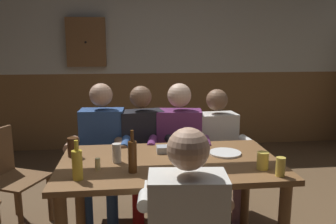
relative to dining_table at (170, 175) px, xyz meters
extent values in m
cube|color=beige|center=(0.00, 2.97, 1.09)|extent=(6.42, 0.12, 1.19)
cube|color=brown|center=(0.00, 2.97, -0.08)|extent=(6.42, 0.12, 1.16)
cube|color=brown|center=(0.00, 0.00, 0.09)|extent=(1.59, 0.92, 0.04)
cylinder|color=brown|center=(-0.72, 0.38, -0.29)|extent=(0.08, 0.08, 0.74)
cylinder|color=brown|center=(0.72, 0.38, -0.29)|extent=(0.08, 0.08, 0.74)
cube|color=#2D4C84|center=(-0.54, 0.76, 0.08)|extent=(0.41, 0.25, 0.56)
sphere|color=tan|center=(-0.54, 0.76, 0.49)|extent=(0.21, 0.21, 0.21)
cylinder|color=#2D4C84|center=(-0.44, 0.62, -0.18)|extent=(0.16, 0.39, 0.13)
cylinder|color=#2D4C84|center=(-0.65, 0.63, -0.18)|extent=(0.16, 0.39, 0.13)
cylinder|color=#2D4C84|center=(-0.45, 0.43, -0.45)|extent=(0.10, 0.10, 0.42)
cylinder|color=#2D4C84|center=(-0.67, 0.44, -0.45)|extent=(0.10, 0.10, 0.42)
cylinder|color=#2D4C84|center=(-0.33, 0.50, 0.11)|extent=(0.10, 0.28, 0.08)
cylinder|color=tan|center=(-0.78, 0.53, 0.11)|extent=(0.10, 0.28, 0.08)
cube|color=black|center=(-0.18, 0.76, 0.07)|extent=(0.42, 0.27, 0.54)
sphere|color=brown|center=(-0.18, 0.76, 0.47)|extent=(0.20, 0.20, 0.20)
cylinder|color=#AD1919|center=(-0.05, 0.63, -0.18)|extent=(0.20, 0.43, 0.13)
cylinder|color=#AD1919|center=(-0.26, 0.59, -0.18)|extent=(0.20, 0.43, 0.13)
cylinder|color=#AD1919|center=(-0.01, 0.42, -0.45)|extent=(0.10, 0.10, 0.42)
cylinder|color=#AD1919|center=(-0.23, 0.39, -0.45)|extent=(0.10, 0.10, 0.42)
cylinder|color=black|center=(0.09, 0.56, 0.10)|extent=(0.12, 0.29, 0.08)
cylinder|color=brown|center=(-0.36, 0.48, 0.10)|extent=(0.12, 0.29, 0.08)
cube|color=#6B2D66|center=(0.18, 0.76, 0.07)|extent=(0.44, 0.30, 0.54)
sphere|color=beige|center=(0.18, 0.76, 0.48)|extent=(0.22, 0.22, 0.22)
cylinder|color=black|center=(0.27, 0.62, -0.18)|extent=(0.18, 0.40, 0.13)
cylinder|color=black|center=(0.05, 0.65, -0.18)|extent=(0.18, 0.40, 0.13)
cylinder|color=black|center=(0.25, 0.43, -0.45)|extent=(0.10, 0.10, 0.42)
cylinder|color=black|center=(0.02, 0.46, -0.45)|extent=(0.10, 0.10, 0.42)
cylinder|color=#6B2D66|center=(0.38, 0.47, 0.09)|extent=(0.12, 0.29, 0.08)
cylinder|color=#6B2D66|center=(-0.09, 0.54, 0.09)|extent=(0.12, 0.29, 0.08)
cube|color=silver|center=(0.54, 0.76, 0.05)|extent=(0.40, 0.25, 0.50)
sphere|color=brown|center=(0.54, 0.76, 0.43)|extent=(0.20, 0.20, 0.20)
cylinder|color=#B78493|center=(0.65, 0.62, -0.18)|extent=(0.16, 0.41, 0.13)
cylinder|color=#B78493|center=(0.44, 0.61, -0.18)|extent=(0.16, 0.41, 0.13)
cylinder|color=#B78493|center=(0.67, 0.42, -0.45)|extent=(0.10, 0.10, 0.42)
cylinder|color=#B78493|center=(0.46, 0.41, -0.45)|extent=(0.10, 0.10, 0.42)
cylinder|color=silver|center=(0.78, 0.53, 0.07)|extent=(0.10, 0.29, 0.08)
cylinder|color=silver|center=(0.34, 0.49, 0.07)|extent=(0.10, 0.29, 0.08)
cube|color=silver|center=(0.00, -0.76, 0.05)|extent=(0.42, 0.27, 0.50)
sphere|color=tan|center=(0.00, -0.76, 0.44)|extent=(0.22, 0.22, 0.22)
cylinder|color=silver|center=(-0.20, -0.48, 0.08)|extent=(0.11, 0.29, 0.08)
cylinder|color=tan|center=(0.25, -0.53, 0.08)|extent=(0.11, 0.29, 0.08)
cube|color=brown|center=(-1.28, 0.59, -0.21)|extent=(0.58, 0.58, 0.02)
cylinder|color=brown|center=(-1.03, 0.68, -0.44)|extent=(0.04, 0.04, 0.44)
cylinder|color=brown|center=(-1.19, 0.33, -0.44)|extent=(0.04, 0.04, 0.44)
cylinder|color=brown|center=(-1.37, 0.84, -0.44)|extent=(0.04, 0.04, 0.44)
cylinder|color=#F9E08C|center=(-0.51, -0.13, 0.15)|extent=(0.04, 0.04, 0.08)
cube|color=#B2B7BC|center=(-0.01, 0.20, 0.14)|extent=(0.14, 0.10, 0.05)
cylinder|color=white|center=(0.44, 0.11, 0.12)|extent=(0.25, 0.25, 0.01)
cylinder|color=gold|center=(-0.62, -0.29, 0.21)|extent=(0.07, 0.07, 0.19)
cylinder|color=gold|center=(-0.62, -0.29, 0.34)|extent=(0.03, 0.03, 0.07)
cylinder|color=#593314|center=(-0.27, -0.20, 0.22)|extent=(0.06, 0.06, 0.21)
cylinder|color=#593314|center=(-0.27, -0.20, 0.36)|extent=(0.02, 0.02, 0.07)
cylinder|color=#E5C64C|center=(0.60, -0.24, 0.17)|extent=(0.08, 0.08, 0.12)
cylinder|color=#4C2D19|center=(0.15, 0.13, 0.18)|extent=(0.08, 0.08, 0.13)
cylinder|color=#4C2D19|center=(-0.71, 0.18, 0.19)|extent=(0.08, 0.08, 0.15)
cylinder|color=#E5C64C|center=(0.67, -0.37, 0.18)|extent=(0.06, 0.06, 0.12)
cylinder|color=white|center=(-0.38, 0.01, 0.18)|extent=(0.06, 0.06, 0.14)
cube|color=brown|center=(-0.88, 2.84, 0.96)|extent=(0.56, 0.12, 0.70)
sphere|color=black|center=(-0.88, 2.77, 0.96)|extent=(0.03, 0.03, 0.03)
camera|label=1|loc=(-0.29, -2.39, 0.96)|focal=37.16mm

